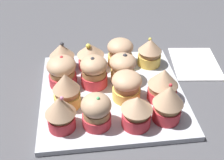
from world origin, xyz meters
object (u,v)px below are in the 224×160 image
Objects in this scene: cupcake_9 at (66,90)px; cupcake_11 at (137,111)px; napkin at (195,63)px; cupcake_12 at (96,111)px; cupcake_2 at (91,56)px; cupcake_7 at (163,84)px; cupcake_0 at (150,52)px; cupcake_13 at (60,112)px; cupcake_4 at (123,67)px; cupcake_6 at (62,71)px; cupcake_5 at (94,71)px; cupcake_8 at (127,86)px; cupcake_10 at (168,102)px; cupcake_3 at (62,56)px; cupcake_1 at (120,52)px; baking_tray at (112,93)px.

cupcake_9 is 1.13× the size of cupcake_11.
cupcake_12 is at bearing 36.12° from napkin.
cupcake_2 reaches higher than cupcake_11.
cupcake_7 is 19.88cm from cupcake_9.
cupcake_2 is 21.74cm from cupcake_11.
cupcake_2 is at bearing -90.39° from cupcake_12.
cupcake_0 is 0.95× the size of cupcake_13.
cupcake_4 is 0.97× the size of cupcake_6.
cupcake_5 is 0.51× the size of napkin.
cupcake_13 is at bearing 70.85° from cupcake_2.
cupcake_13 is at bearing 89.73° from cupcake_6.
cupcake_8 is 23.98cm from napkin.
cupcake_6 is 24.44cm from cupcake_10.
cupcake_3 is at bearing -89.38° from cupcake_6.
cupcake_1 reaches higher than cupcake_8.
cupcake_10 is at bearing 124.62° from cupcake_2.
cupcake_10 reaches higher than cupcake_5.
cupcake_6 is (13.59, -0.15, 0.05)cm from cupcake_4.
cupcake_6 is 0.98× the size of cupcake_7.
cupcake_5 is at bearing 135.25° from cupcake_3.
cupcake_7 reaches higher than cupcake_6.
cupcake_1 is 19.03cm from cupcake_9.
cupcake_13 is at bearing 90.01° from cupcake_3.
cupcake_7 is at bearing 134.67° from cupcake_4.
cupcake_1 is at bearing -64.16° from cupcake_7.
napkin is at bearing -162.77° from cupcake_4.
cupcake_0 is at bearing -142.06° from cupcake_4.
cupcake_1 is at bearing -73.05° from cupcake_10.
napkin is (-12.56, -13.55, -4.68)cm from cupcake_7.
cupcake_9 reaches higher than cupcake_1.
baking_tray is 4.29× the size of cupcake_0.
cupcake_7 is at bearing 159.91° from baking_tray.
cupcake_0 is 24.18cm from cupcake_12.
cupcake_10 is (-6.78, 7.22, 0.94)cm from cupcake_8.
cupcake_10 reaches higher than cupcake_9.
cupcake_1 is at bearing -93.22° from cupcake_4.
napkin is at bearing -123.85° from cupcake_10.
cupcake_0 is at bearing 1.41° from napkin.
cupcake_10 is at bearing 133.23° from cupcake_8.
cupcake_9 is (-1.09, 13.29, 0.37)cm from cupcake_3.
cupcake_2 is 0.96× the size of cupcake_12.
cupcake_6 is at bearing -7.42° from cupcake_5.
cupcake_1 is 21.66cm from cupcake_12.
cupcake_0 is at bearing -164.87° from cupcake_6.
cupcake_0 is 21.17cm from cupcake_3.
cupcake_10 reaches higher than cupcake_1.
cupcake_10 is (-20.22, 13.72, 0.63)cm from cupcake_6.
cupcake_12 is at bearing 45.95° from cupcake_8.
cupcake_5 is 14.54cm from cupcake_13.
cupcake_0 is 14.41cm from cupcake_2.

